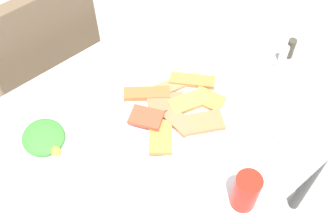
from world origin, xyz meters
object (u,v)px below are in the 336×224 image
(dining_chair, at_px, (43,64))
(fork, at_px, (311,134))
(pide_platter, at_px, (178,108))
(dining_table, at_px, (161,140))
(salad_plate_rice, at_px, (44,139))
(spoon, at_px, (301,126))
(condiment_caddy, at_px, (286,56))
(soda_can, at_px, (246,191))
(paper_napkin, at_px, (305,130))

(dining_chair, relative_size, fork, 5.28)
(dining_chair, distance_m, pide_platter, 0.69)
(dining_table, xyz_separation_m, salad_plate_rice, (-0.29, 0.16, 0.11))
(spoon, bearing_deg, salad_plate_rice, 157.12)
(salad_plate_rice, xyz_separation_m, condiment_caddy, (0.75, -0.23, 0.01))
(dining_chair, distance_m, soda_can, 1.00)
(fork, xyz_separation_m, condiment_caddy, (0.16, 0.24, 0.02))
(soda_can, xyz_separation_m, paper_napkin, (0.30, 0.03, -0.06))
(condiment_caddy, bearing_deg, spoon, -128.97)
(pide_platter, bearing_deg, spoon, -49.57)
(paper_napkin, distance_m, condiment_caddy, 0.27)
(spoon, xyz_separation_m, condiment_caddy, (0.16, 0.20, 0.02))
(dining_table, distance_m, pide_platter, 0.13)
(dining_chair, xyz_separation_m, salad_plate_rice, (-0.21, -0.47, 0.24))
(paper_napkin, bearing_deg, condiment_caddy, 53.41)
(paper_napkin, distance_m, spoon, 0.02)
(dining_table, height_order, condiment_caddy, condiment_caddy)
(dining_table, bearing_deg, soda_can, -88.87)
(paper_napkin, bearing_deg, salad_plate_rice, 142.59)
(fork, bearing_deg, condiment_caddy, 72.23)
(dining_chair, height_order, spoon, dining_chair)
(condiment_caddy, bearing_deg, dining_chair, 127.73)
(dining_chair, bearing_deg, soda_can, -84.69)
(dining_table, distance_m, soda_can, 0.36)
(fork, relative_size, spoon, 0.93)
(pide_platter, height_order, spoon, pide_platter)
(condiment_caddy, bearing_deg, salad_plate_rice, 162.73)
(salad_plate_rice, bearing_deg, pide_platter, -24.22)
(pide_platter, relative_size, fork, 1.88)
(condiment_caddy, bearing_deg, soda_can, -151.22)
(dining_table, bearing_deg, dining_chair, 97.42)
(dining_table, relative_size, spoon, 5.83)
(pide_platter, relative_size, soda_can, 2.73)
(soda_can, relative_size, paper_napkin, 1.10)
(salad_plate_rice, distance_m, fork, 0.76)
(salad_plate_rice, bearing_deg, spoon, -36.29)
(salad_plate_rice, height_order, fork, salad_plate_rice)
(dining_chair, xyz_separation_m, soda_can, (0.09, -0.96, 0.28))
(soda_can, bearing_deg, spoon, 9.86)
(salad_plate_rice, height_order, spoon, salad_plate_rice)
(dining_table, height_order, fork, fork)
(soda_can, height_order, condiment_caddy, soda_can)
(dining_chair, distance_m, spoon, 1.01)
(salad_plate_rice, relative_size, spoon, 1.19)
(dining_chair, xyz_separation_m, paper_napkin, (0.39, -0.93, 0.22))
(salad_plate_rice, distance_m, spoon, 0.73)
(dining_table, height_order, spoon, spoon)
(paper_napkin, xyz_separation_m, condiment_caddy, (0.16, 0.22, 0.02))
(soda_can, distance_m, fork, 0.30)
(dining_table, xyz_separation_m, pide_platter, (0.07, 0.00, 0.10))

